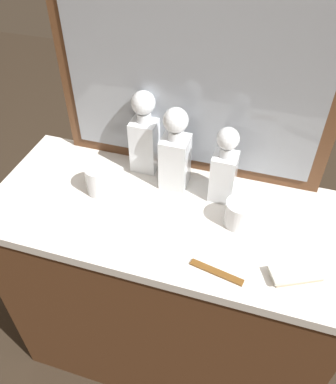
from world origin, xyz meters
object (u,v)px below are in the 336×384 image
object	(u,v)px
crystal_tumbler_left	(100,181)
tortoiseshell_comb	(217,272)
crystal_decanter_front	(145,139)
crystal_tumbler_center	(239,214)
silver_brush_rear	(297,274)
crystal_decanter_far_left	(224,171)
crystal_decanter_right	(175,156)

from	to	relation	value
crystal_tumbler_left	tortoiseshell_comb	distance (m)	0.47
crystal_decanter_front	crystal_tumbler_center	xyz separation A→B (m)	(0.35, -0.17, -0.08)
silver_brush_rear	crystal_decanter_far_left	bearing A→B (deg)	135.83
crystal_decanter_far_left	crystal_tumbler_left	size ratio (longest dim) A/B	2.67
tortoiseshell_comb	crystal_decanter_front	bearing A→B (deg)	131.79
crystal_decanter_front	silver_brush_rear	xyz separation A→B (m)	(0.53, -0.31, -0.10)
crystal_decanter_far_left	crystal_tumbler_center	bearing A→B (deg)	-54.94
crystal_tumbler_center	silver_brush_rear	bearing A→B (deg)	-38.41
crystal_decanter_front	crystal_tumbler_left	distance (m)	0.20
crystal_decanter_far_left	silver_brush_rear	size ratio (longest dim) A/B	1.66
crystal_decanter_far_left	crystal_tumbler_center	distance (m)	0.14
crystal_decanter_front	crystal_tumbler_center	distance (m)	0.40
crystal_decanter_right	crystal_tumbler_left	bearing A→B (deg)	-154.04
crystal_decanter_front	tortoiseshell_comb	xyz separation A→B (m)	(0.33, -0.37, -0.11)
crystal_decanter_right	crystal_decanter_far_left	xyz separation A→B (m)	(0.16, -0.02, -0.01)
crystal_decanter_right	crystal_tumbler_left	distance (m)	0.25
silver_brush_rear	tortoiseshell_comb	bearing A→B (deg)	-165.81
crystal_decanter_right	silver_brush_rear	world-z (taller)	crystal_decanter_right
crystal_tumbler_left	crystal_tumbler_center	xyz separation A→B (m)	(0.44, -0.01, -0.01)
tortoiseshell_comb	silver_brush_rear	bearing A→B (deg)	14.19
crystal_tumbler_center	tortoiseshell_comb	distance (m)	0.20
silver_brush_rear	tortoiseshell_comb	world-z (taller)	silver_brush_rear
crystal_tumbler_left	silver_brush_rear	distance (m)	0.64
crystal_tumbler_left	crystal_decanter_right	bearing A→B (deg)	25.96
crystal_tumbler_center	silver_brush_rear	distance (m)	0.23
crystal_decanter_far_left	silver_brush_rear	distance (m)	0.36
crystal_tumbler_left	tortoiseshell_comb	world-z (taller)	crystal_tumbler_left
crystal_decanter_right	tortoiseshell_comb	size ratio (longest dim) A/B	1.87
crystal_decanter_far_left	silver_brush_rear	xyz separation A→B (m)	(0.25, -0.24, -0.09)
crystal_decanter_far_left	crystal_decanter_right	bearing A→B (deg)	174.53
crystal_decanter_far_left	silver_brush_rear	world-z (taller)	crystal_decanter_far_left
crystal_decanter_far_left	crystal_tumbler_center	world-z (taller)	crystal_decanter_far_left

